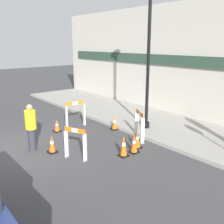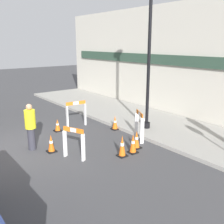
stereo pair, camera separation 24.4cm
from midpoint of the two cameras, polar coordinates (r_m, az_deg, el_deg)
The scene contains 14 objects.
ground_plane at distance 9.79m, azimuth -22.38°, elevation -8.10°, with size 60.00×60.00×0.00m, color #424244.
sidewalk_slab at distance 12.83m, azimuth 5.27°, elevation -1.34°, with size 18.00×3.56×0.13m.
storefront_facade at distance 13.72m, azimuth 11.19°, elevation 10.91°, with size 18.00×0.22×5.50m.
streetlamp_post at distance 10.71m, azimuth 7.42°, elevation 16.24°, with size 0.44×0.44×5.95m.
barricade_0 at distance 10.04m, azimuth 5.31°, elevation -2.77°, with size 0.79×0.49×1.13m.
barricade_1 at distance 11.68m, azimuth -8.58°, elevation -0.24°, with size 0.23×0.93×1.14m.
barricade_2 at distance 8.48m, azimuth -8.81°, elevation -6.61°, with size 0.76×0.44×1.04m.
traffic_cone_0 at distance 9.20m, azimuth -13.68°, elevation -6.83°, with size 0.30×0.30×0.62m.
traffic_cone_1 at distance 8.95m, azimuth 4.06°, elevation -6.90°, with size 0.30×0.30×0.66m.
traffic_cone_2 at distance 11.27m, azimuth -0.08°, elevation -2.36°, with size 0.30×0.30×0.61m.
traffic_cone_3 at distance 8.65m, azimuth 1.73°, elevation -7.44°, with size 0.30×0.30×0.72m.
traffic_cone_4 at distance 11.27m, azimuth -12.51°, elevation -2.96°, with size 0.30×0.30×0.53m.
traffic_cone_5 at distance 9.34m, azimuth 4.78°, elevation -6.00°, with size 0.30×0.30×0.65m.
person_worker at distance 9.40m, azimuth -17.95°, elevation -2.97°, with size 0.45×0.45×1.63m.
Camera 1 is at (8.70, -2.47, 3.63)m, focal length 42.00 mm.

